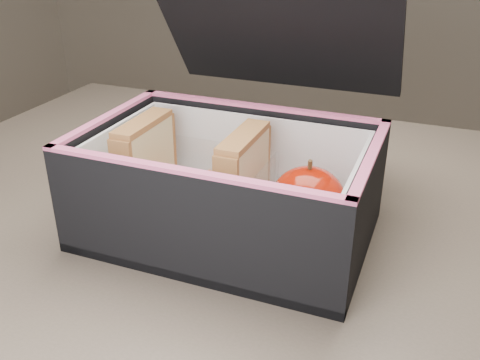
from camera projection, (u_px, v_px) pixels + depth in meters
name	position (u px, v px, depth m)	size (l,w,h in m)	color
kitchen_table	(304.00, 281.00, 0.68)	(1.20, 0.80, 0.75)	brown
lunch_bag	(230.00, 178.00, 0.60)	(0.31, 0.33, 0.28)	black
plastic_tub	(194.00, 187.00, 0.62)	(0.17, 0.12, 0.07)	white
sandwich_left	(146.00, 162.00, 0.63)	(0.03, 0.09, 0.11)	tan
sandwich_right	(243.00, 179.00, 0.59)	(0.03, 0.10, 0.11)	tan
carrot_sticks	(188.00, 201.00, 0.62)	(0.05, 0.14, 0.03)	#E63F00
paper_napkin	(310.00, 231.00, 0.59)	(0.07, 0.07, 0.01)	white
red_apple	(308.00, 201.00, 0.57)	(0.09, 0.09, 0.08)	maroon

